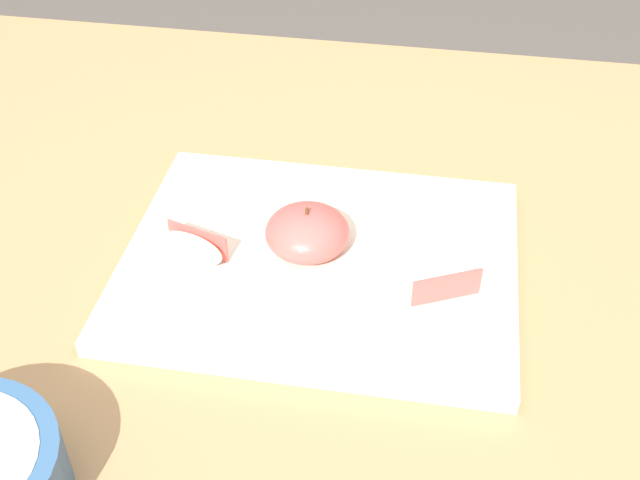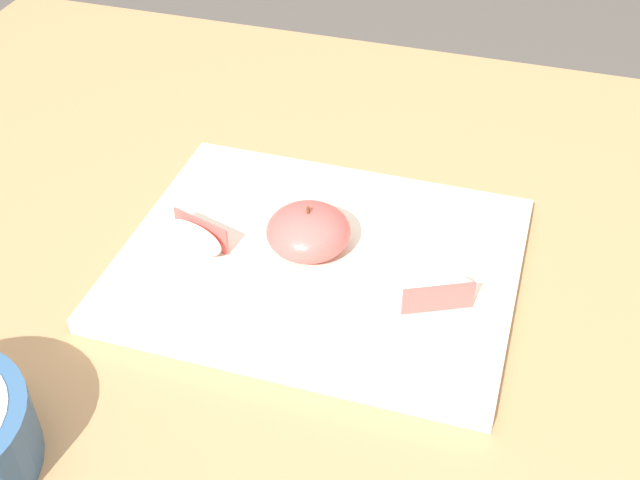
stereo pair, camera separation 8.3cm
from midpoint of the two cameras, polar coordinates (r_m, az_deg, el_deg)
The scene contains 5 objects.
dining_table at distance 0.91m, azimuth 7.46°, elevation -6.29°, with size 1.50×0.99×0.74m.
cutting_board at distance 0.85m, azimuth 2.80°, elevation -1.63°, with size 0.39×0.32×0.02m.
apple_half_skin_up at distance 0.83m, azimuth 2.04°, elevation 0.48°, with size 0.09×0.09×0.05m.
apple_wedge_left at distance 0.79m, azimuth 10.88°, elevation -3.49°, with size 0.08×0.05×0.03m.
apple_wedge_front at distance 0.84m, azimuth -5.91°, elevation 0.09°, with size 0.08×0.05×0.03m.
Camera 2 is at (0.11, -0.63, 1.30)m, focal length 46.69 mm.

